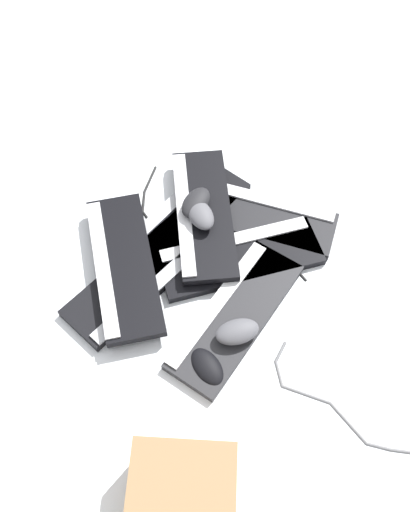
{
  "coord_description": "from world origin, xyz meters",
  "views": [
    {
      "loc": [
        0.86,
        -0.07,
        1.34
      ],
      "look_at": [
        0.06,
        0.02,
        0.03
      ],
      "focal_mm": 40.0,
      "sensor_mm": 36.0,
      "label": 1
    }
  ],
  "objects_px": {
    "keyboard_0": "(235,315)",
    "keyboard_3": "(182,220)",
    "mouse_1": "(207,367)",
    "keyboard_4": "(141,277)",
    "cardboard_box": "(182,512)",
    "keyboard_2": "(258,216)",
    "keyboard_5": "(123,265)",
    "keyboard_6": "(203,213)",
    "keyboard_1": "(240,258)",
    "mouse_2": "(200,214)",
    "mouse_3": "(237,332)",
    "mouse_0": "(196,203)"
  },
  "relations": [
    {
      "from": "keyboard_0",
      "to": "keyboard_3",
      "type": "distance_m",
      "value": 0.33
    },
    {
      "from": "keyboard_3",
      "to": "mouse_1",
      "type": "height_order",
      "value": "mouse_1"
    },
    {
      "from": "keyboard_4",
      "to": "cardboard_box",
      "type": "bearing_deg",
      "value": 5.57
    },
    {
      "from": "keyboard_3",
      "to": "cardboard_box",
      "type": "distance_m",
      "value": 0.78
    },
    {
      "from": "keyboard_0",
      "to": "keyboard_2",
      "type": "relative_size",
      "value": 0.93
    },
    {
      "from": "keyboard_5",
      "to": "cardboard_box",
      "type": "relative_size",
      "value": 1.79
    },
    {
      "from": "keyboard_6",
      "to": "mouse_1",
      "type": "height_order",
      "value": "keyboard_6"
    },
    {
      "from": "keyboard_3",
      "to": "keyboard_0",
      "type": "bearing_deg",
      "value": 19.12
    },
    {
      "from": "keyboard_5",
      "to": "keyboard_6",
      "type": "relative_size",
      "value": 1.02
    },
    {
      "from": "keyboard_4",
      "to": "mouse_1",
      "type": "height_order",
      "value": "mouse_1"
    },
    {
      "from": "keyboard_0",
      "to": "keyboard_1",
      "type": "height_order",
      "value": "same"
    },
    {
      "from": "keyboard_1",
      "to": "keyboard_5",
      "type": "height_order",
      "value": "keyboard_5"
    },
    {
      "from": "keyboard_6",
      "to": "cardboard_box",
      "type": "xyz_separation_m",
      "value": [
        0.77,
        -0.13,
        0.03
      ]
    },
    {
      "from": "keyboard_0",
      "to": "keyboard_3",
      "type": "height_order",
      "value": "same"
    },
    {
      "from": "keyboard_4",
      "to": "mouse_2",
      "type": "height_order",
      "value": "mouse_2"
    },
    {
      "from": "keyboard_2",
      "to": "mouse_3",
      "type": "bearing_deg",
      "value": -17.2
    },
    {
      "from": "keyboard_2",
      "to": "mouse_1",
      "type": "xyz_separation_m",
      "value": [
        0.44,
        -0.2,
        0.01
      ]
    },
    {
      "from": "keyboard_0",
      "to": "keyboard_6",
      "type": "bearing_deg",
      "value": -170.84
    },
    {
      "from": "mouse_2",
      "to": "cardboard_box",
      "type": "relative_size",
      "value": 0.43
    },
    {
      "from": "keyboard_2",
      "to": "keyboard_3",
      "type": "xyz_separation_m",
      "value": [
        -0.01,
        -0.22,
        0.0
      ]
    },
    {
      "from": "keyboard_1",
      "to": "keyboard_2",
      "type": "xyz_separation_m",
      "value": [
        -0.13,
        0.07,
        0.0
      ]
    },
    {
      "from": "keyboard_0",
      "to": "keyboard_3",
      "type": "relative_size",
      "value": 1.03
    },
    {
      "from": "keyboard_0",
      "to": "cardboard_box",
      "type": "bearing_deg",
      "value": -21.13
    },
    {
      "from": "keyboard_1",
      "to": "mouse_2",
      "type": "xyz_separation_m",
      "value": [
        -0.11,
        -0.1,
        0.07
      ]
    },
    {
      "from": "keyboard_5",
      "to": "mouse_2",
      "type": "bearing_deg",
      "value": 118.19
    },
    {
      "from": "keyboard_0",
      "to": "keyboard_2",
      "type": "distance_m",
      "value": 0.32
    },
    {
      "from": "keyboard_6",
      "to": "mouse_2",
      "type": "xyz_separation_m",
      "value": [
        0.03,
        -0.01,
        0.04
      ]
    },
    {
      "from": "keyboard_0",
      "to": "keyboard_3",
      "type": "xyz_separation_m",
      "value": [
        -0.31,
        -0.11,
        0.0
      ]
    },
    {
      "from": "keyboard_1",
      "to": "keyboard_2",
      "type": "height_order",
      "value": "same"
    },
    {
      "from": "keyboard_6",
      "to": "mouse_3",
      "type": "bearing_deg",
      "value": 6.9
    },
    {
      "from": "mouse_0",
      "to": "cardboard_box",
      "type": "height_order",
      "value": "cardboard_box"
    },
    {
      "from": "keyboard_4",
      "to": "mouse_0",
      "type": "distance_m",
      "value": 0.25
    },
    {
      "from": "keyboard_3",
      "to": "keyboard_5",
      "type": "distance_m",
      "value": 0.23
    },
    {
      "from": "keyboard_3",
      "to": "keyboard_4",
      "type": "xyz_separation_m",
      "value": [
        0.17,
        -0.13,
        0.0
      ]
    },
    {
      "from": "keyboard_1",
      "to": "keyboard_6",
      "type": "relative_size",
      "value": 1.04
    },
    {
      "from": "keyboard_3",
      "to": "keyboard_6",
      "type": "bearing_deg",
      "value": 85.16
    },
    {
      "from": "keyboard_4",
      "to": "cardboard_box",
      "type": "distance_m",
      "value": 0.6
    },
    {
      "from": "keyboard_3",
      "to": "mouse_3",
      "type": "relative_size",
      "value": 3.82
    },
    {
      "from": "keyboard_2",
      "to": "mouse_0",
      "type": "distance_m",
      "value": 0.19
    },
    {
      "from": "keyboard_0",
      "to": "keyboard_2",
      "type": "height_order",
      "value": "same"
    },
    {
      "from": "keyboard_3",
      "to": "mouse_2",
      "type": "height_order",
      "value": "mouse_2"
    },
    {
      "from": "keyboard_2",
      "to": "keyboard_6",
      "type": "height_order",
      "value": "keyboard_6"
    },
    {
      "from": "keyboard_5",
      "to": "mouse_1",
      "type": "xyz_separation_m",
      "value": [
        0.3,
        0.19,
        -0.02
      ]
    },
    {
      "from": "keyboard_6",
      "to": "mouse_3",
      "type": "distance_m",
      "value": 0.37
    },
    {
      "from": "keyboard_0",
      "to": "mouse_1",
      "type": "height_order",
      "value": "mouse_1"
    },
    {
      "from": "keyboard_1",
      "to": "keyboard_5",
      "type": "xyz_separation_m",
      "value": [
        0.01,
        -0.32,
        0.03
      ]
    },
    {
      "from": "keyboard_2",
      "to": "mouse_1",
      "type": "bearing_deg",
      "value": -24.12
    },
    {
      "from": "keyboard_1",
      "to": "mouse_3",
      "type": "height_order",
      "value": "mouse_3"
    },
    {
      "from": "mouse_1",
      "to": "keyboard_4",
      "type": "bearing_deg",
      "value": -178.63
    },
    {
      "from": "keyboard_5",
      "to": "mouse_0",
      "type": "xyz_separation_m",
      "value": [
        -0.16,
        0.21,
        0.04
      ]
    }
  ]
}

